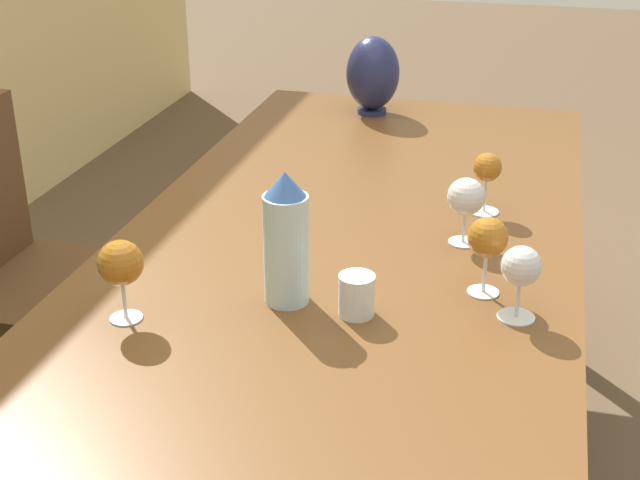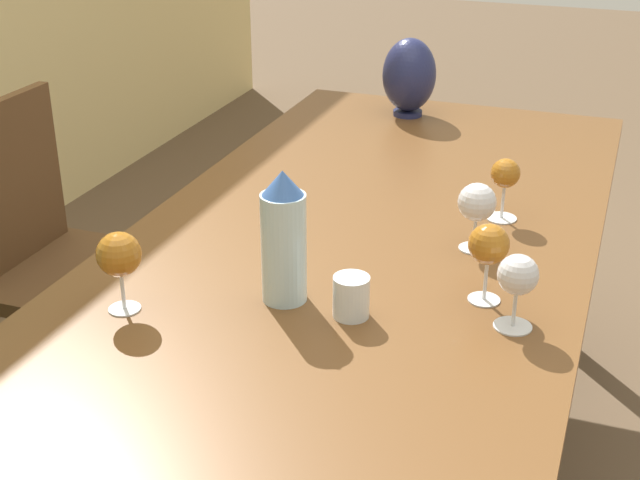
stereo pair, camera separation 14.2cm
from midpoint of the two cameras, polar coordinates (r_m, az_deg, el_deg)
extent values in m
cube|color=brown|center=(1.81, -1.20, -1.77)|extent=(2.33, 0.97, 0.04)
cylinder|color=brown|center=(2.87, 12.10, 0.26)|extent=(0.07, 0.07, 0.69)
cylinder|color=brown|center=(2.99, -2.74, 1.82)|extent=(0.07, 0.07, 0.69)
cylinder|color=#ADCCD6|center=(1.60, -4.73, -0.67)|extent=(0.08, 0.08, 0.21)
cone|color=#33599E|center=(1.55, -4.90, 3.55)|extent=(0.07, 0.07, 0.05)
cylinder|color=silver|center=(1.58, -0.22, -3.60)|extent=(0.07, 0.07, 0.08)
cylinder|color=#1E234C|center=(2.72, 1.83, 8.24)|extent=(0.09, 0.09, 0.01)
ellipsoid|color=#1E234C|center=(2.69, 1.87, 10.61)|extent=(0.16, 0.16, 0.22)
cylinder|color=silver|center=(1.68, 8.02, -3.37)|extent=(0.06, 0.06, 0.00)
cylinder|color=silver|center=(1.66, 8.11, -2.11)|extent=(0.01, 0.01, 0.08)
sphere|color=#995B19|center=(1.63, 8.26, 0.13)|extent=(0.07, 0.07, 0.07)
cylinder|color=silver|center=(2.03, 8.47, 1.79)|extent=(0.07, 0.07, 0.00)
cylinder|color=silver|center=(2.02, 8.54, 2.84)|extent=(0.01, 0.01, 0.08)
sphere|color=#995B19|center=(1.99, 8.67, 4.60)|extent=(0.06, 0.06, 0.06)
cylinder|color=silver|center=(1.61, 9.97, -4.92)|extent=(0.07, 0.07, 0.00)
cylinder|color=silver|center=(1.59, 10.06, -3.79)|extent=(0.01, 0.01, 0.07)
sphere|color=silver|center=(1.56, 10.24, -1.70)|extent=(0.07, 0.07, 0.07)
cylinder|color=silver|center=(1.87, 6.99, -0.18)|extent=(0.06, 0.06, 0.00)
cylinder|color=silver|center=(1.86, 7.04, 0.82)|extent=(0.01, 0.01, 0.07)
sphere|color=silver|center=(1.83, 7.15, 2.74)|extent=(0.08, 0.08, 0.08)
cylinder|color=silver|center=(1.64, -14.76, -4.90)|extent=(0.06, 0.06, 0.00)
cylinder|color=silver|center=(1.62, -14.91, -3.73)|extent=(0.01, 0.01, 0.07)
sphere|color=#995B19|center=(1.58, -15.19, -1.47)|extent=(0.08, 0.08, 0.08)
cube|color=brown|center=(2.41, -18.06, -3.02)|extent=(0.44, 0.44, 0.04)
cylinder|color=brown|center=(2.30, -15.66, -10.86)|extent=(0.04, 0.04, 0.42)
cylinder|color=brown|center=(2.57, -11.58, -6.17)|extent=(0.04, 0.04, 0.42)
cylinder|color=brown|center=(2.75, -18.78, -4.93)|extent=(0.04, 0.04, 0.42)
camera|label=1|loc=(0.07, -92.49, -1.17)|focal=50.00mm
camera|label=2|loc=(0.07, 87.51, 1.17)|focal=50.00mm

